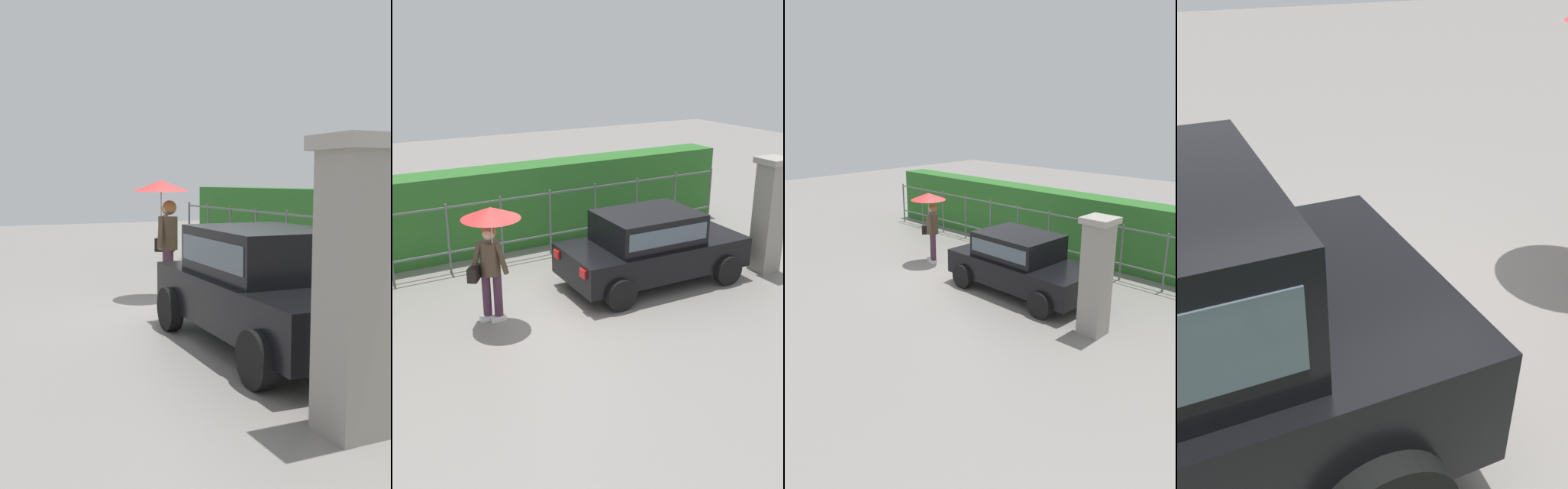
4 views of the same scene
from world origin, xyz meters
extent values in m
plane|color=gray|center=(0.00, 0.00, 0.00)|extent=(40.00, 40.00, 0.00)
cube|color=black|center=(1.95, 0.05, 0.58)|extent=(3.75, 1.75, 0.60)
cube|color=black|center=(1.80, 0.05, 1.18)|extent=(1.94, 1.49, 0.60)
cube|color=#4C5B66|center=(1.80, 0.05, 1.20)|extent=(1.79, 1.51, 0.33)
cylinder|color=black|center=(3.18, -0.83, 0.30)|extent=(0.60, 0.20, 0.60)
cylinder|color=black|center=(0.73, 0.92, 0.30)|extent=(0.60, 0.20, 0.60)
cylinder|color=black|center=(0.68, -0.76, 0.30)|extent=(0.60, 0.20, 0.60)
cube|color=red|center=(0.11, 0.65, 0.73)|extent=(0.07, 0.20, 0.16)
cube|color=red|center=(0.08, -0.45, 0.73)|extent=(0.07, 0.20, 0.16)
cylinder|color=#47283D|center=(-1.37, 0.00, 0.43)|extent=(0.15, 0.15, 0.86)
cylinder|color=#47283D|center=(-1.53, 0.11, 0.43)|extent=(0.15, 0.15, 0.86)
cube|color=white|center=(-1.40, -0.05, 0.04)|extent=(0.26, 0.10, 0.08)
cube|color=white|center=(-1.56, 0.06, 0.04)|extent=(0.26, 0.10, 0.08)
cylinder|color=#473828|center=(-1.45, 0.05, 1.15)|extent=(0.34, 0.34, 0.58)
sphere|color=#DBAD89|center=(-1.45, 0.05, 1.58)|extent=(0.22, 0.22, 0.22)
sphere|color=olive|center=(-1.43, 0.08, 1.60)|extent=(0.25, 0.25, 0.25)
cylinder|color=#473828|center=(-1.31, -0.14, 1.18)|extent=(0.24, 0.20, 0.56)
cylinder|color=#473828|center=(-1.67, 0.11, 1.18)|extent=(0.24, 0.20, 0.56)
cylinder|color=#B2B2B7|center=(-1.44, -0.07, 1.50)|extent=(0.02, 0.02, 0.77)
cone|color=red|center=(-1.44, -0.07, 1.98)|extent=(0.99, 0.99, 0.19)
cube|color=black|center=(-1.73, 0.10, 0.91)|extent=(0.32, 0.37, 0.24)
cube|color=gray|center=(4.38, -0.64, 1.15)|extent=(0.48, 0.48, 2.30)
cube|color=#9E998E|center=(4.38, -0.64, 2.36)|extent=(0.60, 0.60, 0.12)
cylinder|color=#59605B|center=(-6.18, 2.52, 0.75)|extent=(0.05, 0.05, 1.50)
cylinder|color=#59605B|center=(-5.00, 2.52, 0.75)|extent=(0.05, 0.05, 1.50)
cylinder|color=#59605B|center=(-3.82, 2.52, 0.75)|extent=(0.05, 0.05, 1.50)
cylinder|color=#59605B|center=(-2.64, 2.52, 0.75)|extent=(0.05, 0.05, 1.50)
cylinder|color=#59605B|center=(-1.47, 2.52, 0.75)|extent=(0.05, 0.05, 1.50)
cylinder|color=#59605B|center=(-0.29, 2.52, 0.75)|extent=(0.05, 0.05, 1.50)
cylinder|color=#59605B|center=(0.89, 2.52, 0.75)|extent=(0.05, 0.05, 1.50)
cube|color=#59605B|center=(-0.29, 2.52, 1.42)|extent=(11.78, 0.03, 0.04)
cube|color=#59605B|center=(-0.29, 2.52, 0.45)|extent=(11.78, 0.03, 0.04)
cube|color=#2D6B28|center=(-0.29, 3.51, 0.95)|extent=(12.78, 0.90, 1.90)
camera|label=1|loc=(8.07, -3.69, 2.06)|focal=43.02mm
camera|label=2|loc=(-4.41, -8.47, 4.57)|focal=41.32mm
camera|label=3|loc=(8.88, -8.45, 4.45)|focal=34.78mm
camera|label=4|loc=(1.35, 2.12, 2.28)|focal=39.83mm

